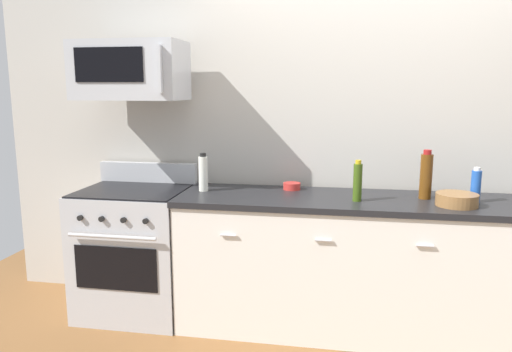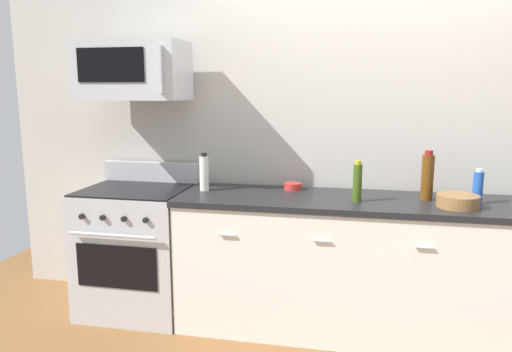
% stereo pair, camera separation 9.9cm
% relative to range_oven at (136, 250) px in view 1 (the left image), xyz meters
% --- Properties ---
extents(ground_plane, '(6.79, 6.79, 0.00)m').
position_rel_range_oven_xyz_m(ground_plane, '(1.66, -0.00, -0.47)').
color(ground_plane, brown).
extents(back_wall, '(5.65, 0.10, 2.70)m').
position_rel_range_oven_xyz_m(back_wall, '(1.66, 0.41, 0.88)').
color(back_wall, '#B7B2A8').
rests_on(back_wall, ground_plane).
extents(counter_unit, '(2.56, 0.66, 0.92)m').
position_rel_range_oven_xyz_m(counter_unit, '(1.66, -0.00, -0.01)').
color(counter_unit, silver).
rests_on(counter_unit, ground_plane).
extents(range_oven, '(0.76, 0.69, 1.07)m').
position_rel_range_oven_xyz_m(range_oven, '(0.00, 0.00, 0.00)').
color(range_oven, '#B7BABF').
rests_on(range_oven, ground_plane).
extents(microwave, '(0.74, 0.44, 0.40)m').
position_rel_range_oven_xyz_m(microwave, '(0.00, 0.04, 1.28)').
color(microwave, '#B7BABF').
extents(bottle_olive_oil, '(0.06, 0.06, 0.26)m').
position_rel_range_oven_xyz_m(bottle_olive_oil, '(1.56, -0.08, 0.58)').
color(bottle_olive_oil, '#385114').
rests_on(bottle_olive_oil, countertop_slab).
extents(bottle_wine_amber, '(0.08, 0.08, 0.32)m').
position_rel_range_oven_xyz_m(bottle_wine_amber, '(2.00, 0.06, 0.60)').
color(bottle_wine_amber, '#59330F').
rests_on(bottle_wine_amber, countertop_slab).
extents(bottle_soda_blue, '(0.06, 0.06, 0.22)m').
position_rel_range_oven_xyz_m(bottle_soda_blue, '(2.29, 0.01, 0.56)').
color(bottle_soda_blue, '#1E4CA5').
rests_on(bottle_soda_blue, countertop_slab).
extents(bottle_vinegar_white, '(0.06, 0.06, 0.27)m').
position_rel_range_oven_xyz_m(bottle_vinegar_white, '(0.51, 0.04, 0.58)').
color(bottle_vinegar_white, silver).
rests_on(bottle_vinegar_white, countertop_slab).
extents(bowl_red_small, '(0.12, 0.12, 0.05)m').
position_rel_range_oven_xyz_m(bowl_red_small, '(1.11, 0.20, 0.48)').
color(bowl_red_small, '#B72D28').
rests_on(bowl_red_small, countertop_slab).
extents(bowl_wooden_salad, '(0.25, 0.25, 0.08)m').
position_rel_range_oven_xyz_m(bowl_wooden_salad, '(2.16, -0.11, 0.49)').
color(bowl_wooden_salad, brown).
rests_on(bowl_wooden_salad, countertop_slab).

